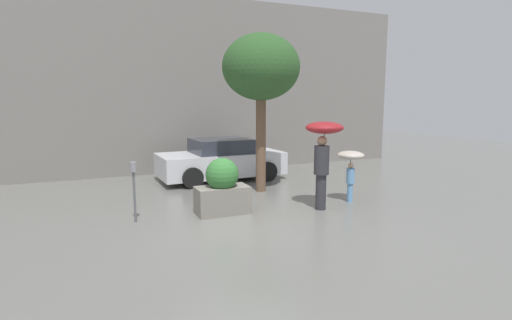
% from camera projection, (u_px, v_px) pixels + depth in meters
% --- Properties ---
extents(ground_plane, '(40.00, 40.00, 0.00)m').
position_uv_depth(ground_plane, '(243.00, 225.00, 8.10)').
color(ground_plane, slate).
extents(building_facade, '(18.00, 0.30, 6.00)m').
position_uv_depth(building_facade, '(172.00, 85.00, 13.56)').
color(building_facade, gray).
rests_on(building_facade, ground).
extents(planter_box, '(1.17, 0.73, 1.25)m').
position_uv_depth(planter_box, '(222.00, 188.00, 8.83)').
color(planter_box, gray).
rests_on(planter_box, ground).
extents(person_adult, '(0.87, 0.87, 2.02)m').
position_uv_depth(person_adult, '(323.00, 144.00, 9.11)').
color(person_adult, '#2D2D33').
rests_on(person_adult, ground).
extents(person_child, '(0.66, 0.66, 1.26)m').
position_uv_depth(person_child, '(351.00, 161.00, 9.84)').
color(person_child, '#669ED1').
rests_on(person_child, ground).
extents(parked_car_near, '(3.93, 2.11, 1.30)m').
position_uv_depth(parked_car_near, '(221.00, 160.00, 12.65)').
color(parked_car_near, silver).
rests_on(parked_car_near, ground).
extents(street_tree, '(2.08, 2.08, 4.26)m').
position_uv_depth(street_tree, '(261.00, 69.00, 10.62)').
color(street_tree, brown).
rests_on(street_tree, ground).
extents(parking_meter, '(0.14, 0.14, 1.26)m').
position_uv_depth(parking_meter, '(134.00, 179.00, 8.15)').
color(parking_meter, '#595B60').
rests_on(parking_meter, ground).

